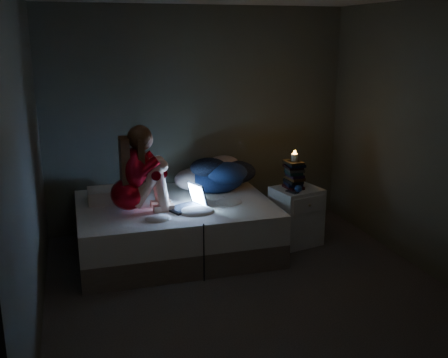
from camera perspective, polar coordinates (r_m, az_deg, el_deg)
name	(u,v)px	position (r m, az deg, el deg)	size (l,w,h in m)	color
floor	(250,292)	(4.88, 2.84, -12.28)	(3.60, 3.80, 0.02)	#302A27
wall_back	(198,119)	(6.23, -2.84, 6.54)	(3.60, 0.02, 2.60)	#4A4D47
wall_front	(377,230)	(2.78, 16.37, -5.42)	(3.60, 0.02, 2.60)	#4A4D47
wall_left	(25,167)	(4.20, -20.91, 1.19)	(0.02, 3.80, 2.60)	#4A4D47
wall_right	(433,141)	(5.31, 21.86, 3.89)	(0.02, 3.80, 2.60)	#4A4D47
bed	(175,227)	(5.63, -5.36, -5.28)	(2.02, 1.51, 0.55)	silver
pillow	(111,195)	(5.68, -12.30, -1.69)	(0.47, 0.34, 0.14)	silver
woman	(127,170)	(5.19, -10.54, 1.03)	(0.54, 0.35, 0.88)	maroon
laptop	(185,197)	(5.29, -4.28, -1.96)	(0.37, 0.26, 0.26)	black
clothes_pile	(216,173)	(5.91, -0.91, 0.70)	(0.68, 0.54, 0.41)	#0F213E
nightstand	(296,216)	(5.87, 7.88, -4.01)	(0.48, 0.43, 0.64)	silver
book_stack	(294,174)	(5.74, 7.65, 0.52)	(0.19, 0.25, 0.32)	black
candle	(295,157)	(5.69, 7.72, 2.45)	(0.07, 0.07, 0.08)	beige
phone	(289,191)	(5.63, 7.13, -1.35)	(0.07, 0.14, 0.01)	black
blue_orb	(295,189)	(5.62, 7.80, -1.04)	(0.08, 0.08, 0.08)	navy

